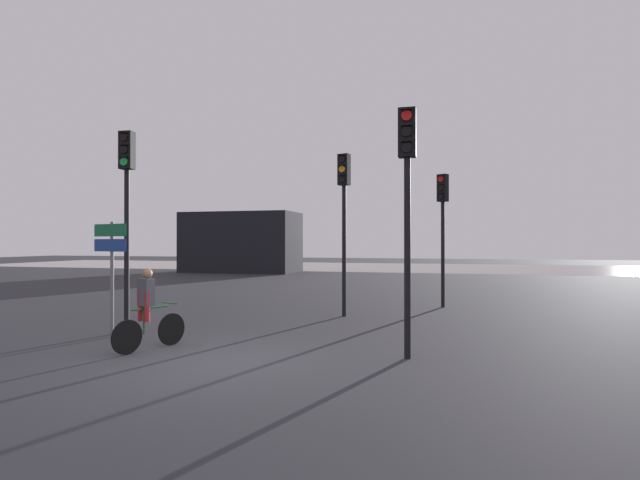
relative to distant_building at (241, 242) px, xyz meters
The scene contains 9 objects.
ground_plane 27.77m from the distant_building, 66.63° to the right, with size 120.00×120.00×0.00m, color #28282D.
water_strip 15.01m from the distant_building, 42.33° to the left, with size 80.00×16.00×0.01m, color gray.
distant_building is the anchor object (origin of this frame).
traffic_light_near_left 24.35m from the distant_building, 72.17° to the right, with size 0.34×0.36×4.78m.
traffic_light_center 22.70m from the distant_building, 58.35° to the right, with size 0.37×0.39×4.69m.
traffic_light_far_right 22.04m from the distant_building, 48.46° to the right, with size 0.39×0.41×4.38m.
traffic_light_near_right 28.00m from the distant_building, 59.61° to the right, with size 0.32×0.34×4.60m.
direction_sign_post 24.95m from the distant_building, 72.47° to the right, with size 1.06×0.34×2.60m.
cyclist 26.43m from the distant_building, 69.77° to the right, with size 0.67×1.63×1.62m.
Camera 1 is at (4.03, -7.98, 2.13)m, focal length 28.00 mm.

